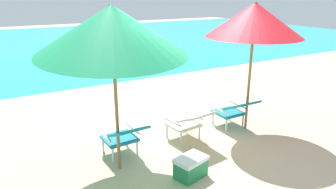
{
  "coord_description": "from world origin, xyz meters",
  "views": [
    {
      "loc": [
        -2.85,
        -4.68,
        2.6
      ],
      "look_at": [
        0.0,
        0.2,
        0.75
      ],
      "focal_mm": 33.17,
      "sensor_mm": 36.0,
      "label": 1
    }
  ],
  "objects_px": {
    "lounge_chair_left": "(124,136)",
    "lounge_chair_right": "(234,109)",
    "beach_umbrella_left": "(112,30)",
    "beach_umbrella_right": "(254,20)",
    "swim_buoy": "(112,60)",
    "lounge_chair_center": "(189,121)",
    "cooler_box": "(191,167)"
  },
  "relations": [
    {
      "from": "lounge_chair_left",
      "to": "lounge_chair_right",
      "type": "relative_size",
      "value": 1.02
    },
    {
      "from": "beach_umbrella_left",
      "to": "beach_umbrella_right",
      "type": "height_order",
      "value": "beach_umbrella_left"
    },
    {
      "from": "swim_buoy",
      "to": "lounge_chair_center",
      "type": "relative_size",
      "value": 1.72
    },
    {
      "from": "swim_buoy",
      "to": "beach_umbrella_left",
      "type": "bearing_deg",
      "value": -109.67
    },
    {
      "from": "lounge_chair_center",
      "to": "lounge_chair_right",
      "type": "distance_m",
      "value": 1.11
    },
    {
      "from": "lounge_chair_left",
      "to": "lounge_chair_right",
      "type": "xyz_separation_m",
      "value": [
        2.36,
        -0.01,
        0.0
      ]
    },
    {
      "from": "cooler_box",
      "to": "swim_buoy",
      "type": "bearing_deg",
      "value": 77.36
    },
    {
      "from": "beach_umbrella_left",
      "to": "cooler_box",
      "type": "relative_size",
      "value": 4.75
    },
    {
      "from": "lounge_chair_center",
      "to": "beach_umbrella_right",
      "type": "bearing_deg",
      "value": -3.74
    },
    {
      "from": "beach_umbrella_right",
      "to": "cooler_box",
      "type": "relative_size",
      "value": 4.59
    },
    {
      "from": "cooler_box",
      "to": "lounge_chair_right",
      "type": "bearing_deg",
      "value": 30.27
    },
    {
      "from": "beach_umbrella_right",
      "to": "lounge_chair_right",
      "type": "bearing_deg",
      "value": 147.4
    },
    {
      "from": "lounge_chair_center",
      "to": "cooler_box",
      "type": "xyz_separation_m",
      "value": [
        -0.62,
        -0.97,
        -0.24
      ]
    },
    {
      "from": "beach_umbrella_left",
      "to": "beach_umbrella_right",
      "type": "bearing_deg",
      "value": 2.6
    },
    {
      "from": "beach_umbrella_left",
      "to": "beach_umbrella_right",
      "type": "relative_size",
      "value": 1.04
    },
    {
      "from": "lounge_chair_left",
      "to": "lounge_chair_center",
      "type": "height_order",
      "value": "same"
    },
    {
      "from": "lounge_chair_center",
      "to": "beach_umbrella_left",
      "type": "distance_m",
      "value": 2.26
    },
    {
      "from": "lounge_chair_right",
      "to": "beach_umbrella_right",
      "type": "distance_m",
      "value": 1.75
    },
    {
      "from": "beach_umbrella_left",
      "to": "beach_umbrella_right",
      "type": "xyz_separation_m",
      "value": [
        2.76,
        0.13,
        0.01
      ]
    },
    {
      "from": "lounge_chair_left",
      "to": "cooler_box",
      "type": "relative_size",
      "value": 1.67
    },
    {
      "from": "lounge_chair_center",
      "to": "lounge_chair_right",
      "type": "height_order",
      "value": "same"
    },
    {
      "from": "lounge_chair_left",
      "to": "beach_umbrella_right",
      "type": "bearing_deg",
      "value": -3.04
    },
    {
      "from": "lounge_chair_right",
      "to": "beach_umbrella_right",
      "type": "height_order",
      "value": "beach_umbrella_right"
    },
    {
      "from": "beach_umbrella_left",
      "to": "cooler_box",
      "type": "xyz_separation_m",
      "value": [
        0.82,
        -0.75,
        -1.97
      ]
    },
    {
      "from": "swim_buoy",
      "to": "beach_umbrella_left",
      "type": "xyz_separation_m",
      "value": [
        -2.66,
        -7.44,
        2.03
      ]
    },
    {
      "from": "lounge_chair_right",
      "to": "beach_umbrella_right",
      "type": "relative_size",
      "value": 0.36
    },
    {
      "from": "swim_buoy",
      "to": "lounge_chair_center",
      "type": "bearing_deg",
      "value": -99.53
    },
    {
      "from": "lounge_chair_center",
      "to": "beach_umbrella_right",
      "type": "height_order",
      "value": "beach_umbrella_right"
    },
    {
      "from": "swim_buoy",
      "to": "lounge_chair_right",
      "type": "relative_size",
      "value": 1.83
    },
    {
      "from": "lounge_chair_right",
      "to": "lounge_chair_left",
      "type": "bearing_deg",
      "value": 179.86
    },
    {
      "from": "swim_buoy",
      "to": "lounge_chair_center",
      "type": "distance_m",
      "value": 7.34
    },
    {
      "from": "lounge_chair_right",
      "to": "cooler_box",
      "type": "relative_size",
      "value": 1.64
    }
  ]
}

